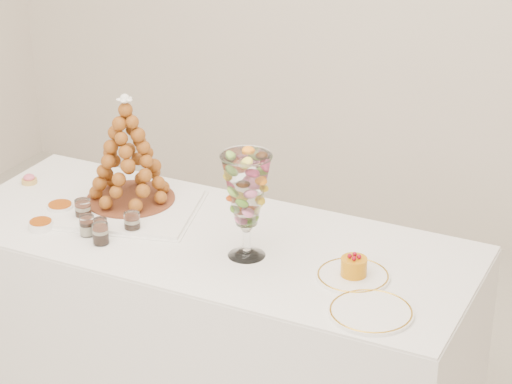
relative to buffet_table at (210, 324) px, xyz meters
The scene contains 15 objects.
buffet_table is the anchor object (origin of this frame).
lace_tray 0.53m from the buffet_table, behind, with size 0.53×0.40×0.02m, color white.
macaron_vase 0.62m from the buffet_table, 18.22° to the right, with size 0.17×0.17×0.36m.
cake_plate 0.67m from the buffet_table, ahead, with size 0.24×0.24×0.01m, color white.
spare_plate 0.81m from the buffet_table, 17.82° to the right, with size 0.26×0.26×0.01m, color white.
pink_tart 0.93m from the buffet_table, behind, with size 0.06×0.06×0.04m.
verrine_a 0.62m from the buffet_table, 169.31° to the right, with size 0.06×0.06×0.08m, color white.
verrine_b 0.54m from the buffet_table, 154.48° to the right, with size 0.05×0.05×0.06m, color white.
verrine_c 0.48m from the buffet_table, 159.88° to the right, with size 0.06×0.06×0.08m, color white.
verrine_d 0.58m from the buffet_table, 155.21° to the right, with size 0.05×0.05×0.07m, color white.
verrine_e 0.54m from the buffet_table, 145.55° to the right, with size 0.06×0.06×0.07m, color white.
ramekin_back 0.69m from the buffet_table, behind, with size 0.10×0.10×0.03m, color white.
ramekin_front 0.70m from the buffet_table, 159.15° to the right, with size 0.09×0.09×0.03m, color white.
croquembouche 0.70m from the buffet_table, 165.35° to the left, with size 0.34×0.34×0.41m.
mousse_cake 0.69m from the buffet_table, ahead, with size 0.09×0.09×0.07m.
Camera 1 is at (1.42, -2.40, 2.32)m, focal length 70.00 mm.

